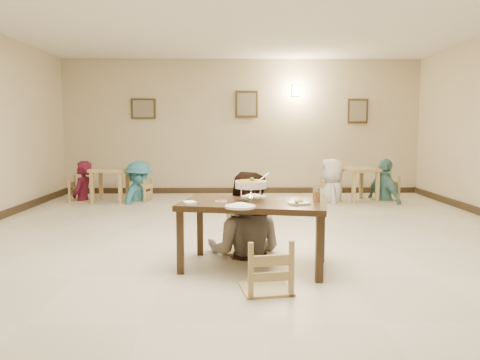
{
  "coord_description": "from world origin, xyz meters",
  "views": [
    {
      "loc": [
        -0.23,
        -5.58,
        1.45
      ],
      "look_at": [
        -0.13,
        -0.05,
        0.85
      ],
      "focal_mm": 35.0,
      "sensor_mm": 36.0,
      "label": 1
    }
  ],
  "objects_px": {
    "drink_glass": "(316,195)",
    "bg_table_left": "(110,175)",
    "main_table": "(254,209)",
    "bg_chair_rl": "(332,180)",
    "chair_near": "(266,240)",
    "curry_warmer": "(251,185)",
    "bg_chair_lr": "(139,180)",
    "bg_chair_ll": "(82,178)",
    "main_diner": "(245,172)",
    "bg_diner_a": "(82,161)",
    "chair_far": "(244,209)",
    "bg_diner_b": "(138,161)",
    "bg_diner_d": "(386,159)",
    "bg_diner_c": "(332,159)",
    "bg_table_right": "(358,175)",
    "bg_chair_rr": "(385,177)"
  },
  "relations": [
    {
      "from": "drink_glass",
      "to": "bg_table_left",
      "type": "distance_m",
      "value": 5.63
    },
    {
      "from": "main_table",
      "to": "bg_chair_rl",
      "type": "xyz_separation_m",
      "value": [
        1.77,
        4.48,
        -0.19
      ]
    },
    {
      "from": "chair_near",
      "to": "curry_warmer",
      "type": "height_order",
      "value": "curry_warmer"
    },
    {
      "from": "drink_glass",
      "to": "bg_chair_lr",
      "type": "xyz_separation_m",
      "value": [
        -2.73,
        4.51,
        -0.33
      ]
    },
    {
      "from": "bg_chair_ll",
      "to": "bg_chair_rl",
      "type": "height_order",
      "value": "bg_chair_ll"
    },
    {
      "from": "main_diner",
      "to": "bg_table_left",
      "type": "distance_m",
      "value": 4.76
    },
    {
      "from": "chair_near",
      "to": "bg_diner_a",
      "type": "distance_m",
      "value": 6.27
    },
    {
      "from": "main_diner",
      "to": "drink_glass",
      "type": "height_order",
      "value": "main_diner"
    },
    {
      "from": "drink_glass",
      "to": "bg_diner_a",
      "type": "xyz_separation_m",
      "value": [
        -3.89,
        4.63,
        0.05
      ]
    },
    {
      "from": "drink_glass",
      "to": "bg_diner_a",
      "type": "height_order",
      "value": "bg_diner_a"
    },
    {
      "from": "chair_far",
      "to": "bg_chair_lr",
      "type": "xyz_separation_m",
      "value": [
        -2.0,
        3.81,
        -0.07
      ]
    },
    {
      "from": "bg_diner_b",
      "to": "curry_warmer",
      "type": "bearing_deg",
      "value": -140.88
    },
    {
      "from": "chair_near",
      "to": "bg_diner_d",
      "type": "relative_size",
      "value": 0.54
    },
    {
      "from": "main_table",
      "to": "bg_chair_lr",
      "type": "relative_size",
      "value": 1.85
    },
    {
      "from": "bg_diner_c",
      "to": "main_table",
      "type": "bearing_deg",
      "value": -17.83
    },
    {
      "from": "chair_near",
      "to": "bg_chair_lr",
      "type": "relative_size",
      "value": 1.05
    },
    {
      "from": "bg_chair_lr",
      "to": "bg_chair_ll",
      "type": "bearing_deg",
      "value": -83.17
    },
    {
      "from": "bg_chair_ll",
      "to": "bg_chair_rl",
      "type": "relative_size",
      "value": 1.1
    },
    {
      "from": "bg_diner_a",
      "to": "bg_table_right",
      "type": "bearing_deg",
      "value": 94.31
    },
    {
      "from": "drink_glass",
      "to": "main_table",
      "type": "bearing_deg",
      "value": 177.23
    },
    {
      "from": "bg_chair_rr",
      "to": "bg_diner_d",
      "type": "bearing_deg",
      "value": 125.97
    },
    {
      "from": "bg_diner_a",
      "to": "main_diner",
      "type": "bearing_deg",
      "value": 43.08
    },
    {
      "from": "chair_near",
      "to": "bg_chair_ll",
      "type": "bearing_deg",
      "value": -67.25
    },
    {
      "from": "main_table",
      "to": "bg_diner_c",
      "type": "relative_size",
      "value": 0.95
    },
    {
      "from": "main_diner",
      "to": "bg_diner_b",
      "type": "distance_m",
      "value": 4.41
    },
    {
      "from": "drink_glass",
      "to": "chair_near",
      "type": "bearing_deg",
      "value": -130.01
    },
    {
      "from": "bg_chair_lr",
      "to": "main_table",
      "type": "bearing_deg",
      "value": 37.52
    },
    {
      "from": "bg_diner_a",
      "to": "bg_table_left",
      "type": "bearing_deg",
      "value": 87.49
    },
    {
      "from": "curry_warmer",
      "to": "bg_diner_b",
      "type": "relative_size",
      "value": 0.22
    },
    {
      "from": "drink_glass",
      "to": "bg_table_right",
      "type": "distance_m",
      "value": 4.86
    },
    {
      "from": "bg_chair_ll",
      "to": "bg_diner_a",
      "type": "bearing_deg",
      "value": -138.35
    },
    {
      "from": "bg_chair_ll",
      "to": "bg_diner_d",
      "type": "relative_size",
      "value": 0.56
    },
    {
      "from": "bg_table_right",
      "to": "bg_chair_rl",
      "type": "distance_m",
      "value": 0.55
    },
    {
      "from": "bg_table_right",
      "to": "bg_diner_b",
      "type": "relative_size",
      "value": 0.52
    },
    {
      "from": "bg_diner_a",
      "to": "chair_far",
      "type": "bearing_deg",
      "value": 43.75
    },
    {
      "from": "main_diner",
      "to": "bg_diner_a",
      "type": "distance_m",
      "value": 5.14
    },
    {
      "from": "curry_warmer",
      "to": "bg_diner_d",
      "type": "xyz_separation_m",
      "value": [
        2.88,
        4.46,
        -0.01
      ]
    },
    {
      "from": "bg_chair_lr",
      "to": "bg_table_right",
      "type": "bearing_deg",
      "value": 103.26
    },
    {
      "from": "curry_warmer",
      "to": "bg_chair_rr",
      "type": "height_order",
      "value": "curry_warmer"
    },
    {
      "from": "bg_table_right",
      "to": "bg_diner_a",
      "type": "bearing_deg",
      "value": 179.34
    },
    {
      "from": "drink_glass",
      "to": "bg_chair_lr",
      "type": "bearing_deg",
      "value": 121.16
    },
    {
      "from": "bg_chair_rl",
      "to": "drink_glass",
      "type": "bearing_deg",
      "value": 167.85
    },
    {
      "from": "drink_glass",
      "to": "bg_diner_c",
      "type": "distance_m",
      "value": 4.65
    },
    {
      "from": "curry_warmer",
      "to": "drink_glass",
      "type": "xyz_separation_m",
      "value": [
        0.67,
        -0.07,
        -0.11
      ]
    },
    {
      "from": "chair_far",
      "to": "bg_diner_d",
      "type": "xyz_separation_m",
      "value": [
        2.94,
        3.83,
        0.35
      ]
    },
    {
      "from": "chair_far",
      "to": "bg_diner_a",
      "type": "distance_m",
      "value": 5.05
    },
    {
      "from": "chair_near",
      "to": "main_diner",
      "type": "bearing_deg",
      "value": -92.59
    },
    {
      "from": "main_table",
      "to": "drink_glass",
      "type": "relative_size",
      "value": 11.21
    },
    {
      "from": "bg_chair_lr",
      "to": "bg_chair_rl",
      "type": "height_order",
      "value": "bg_chair_lr"
    },
    {
      "from": "main_table",
      "to": "bg_chair_rr",
      "type": "relative_size",
      "value": 1.69
    }
  ]
}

